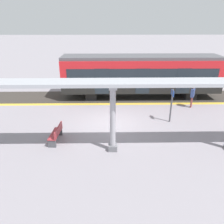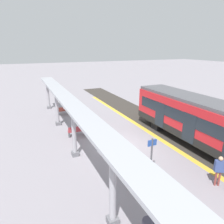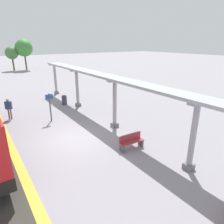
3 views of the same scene
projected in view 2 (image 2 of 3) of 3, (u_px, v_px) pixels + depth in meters
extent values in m
plane|color=gray|center=(118.00, 146.00, 15.07)|extent=(176.00, 176.00, 0.00)
cube|color=gold|center=(158.00, 137.00, 16.43)|extent=(0.42, 30.93, 0.01)
cube|color=#38332D|center=(175.00, 134.00, 17.14)|extent=(3.20, 42.93, 0.01)
cube|color=red|center=(204.00, 122.00, 14.27)|extent=(2.60, 12.83, 2.60)
cube|color=black|center=(202.00, 135.00, 14.58)|extent=(2.63, 12.85, 0.55)
cube|color=#515156|center=(206.00, 102.00, 13.84)|extent=(2.39, 12.83, 0.24)
cube|color=#1E262D|center=(190.00, 120.00, 13.67)|extent=(0.03, 11.80, 0.84)
cube|color=#1E262D|center=(160.00, 115.00, 16.62)|extent=(0.04, 1.10, 2.00)
cube|color=#1E262D|center=(189.00, 128.00, 13.83)|extent=(0.04, 1.10, 2.00)
cube|color=black|center=(164.00, 124.00, 18.33)|extent=(2.21, 0.90, 0.64)
cube|color=slate|center=(49.00, 107.00, 24.15)|extent=(0.44, 0.44, 0.30)
cylinder|color=#A09DA4|center=(48.00, 93.00, 23.65)|extent=(0.28, 0.28, 3.04)
cube|color=#A09DA4|center=(47.00, 80.00, 23.18)|extent=(1.10, 0.36, 0.12)
cube|color=slate|center=(58.00, 123.00, 19.05)|extent=(0.44, 0.44, 0.30)
cylinder|color=#A09DA4|center=(57.00, 106.00, 18.55)|extent=(0.28, 0.28, 3.04)
cube|color=#A09DA4|center=(55.00, 89.00, 18.07)|extent=(1.10, 0.36, 0.12)
cube|color=slate|center=(75.00, 154.00, 13.64)|extent=(0.44, 0.44, 0.30)
cylinder|color=#A09DA4|center=(74.00, 130.00, 13.14)|extent=(0.28, 0.28, 3.04)
cube|color=#A09DA4|center=(72.00, 107.00, 12.66)|extent=(1.10, 0.36, 0.12)
cube|color=slate|center=(113.00, 220.00, 8.39)|extent=(0.44, 0.44, 0.30)
cylinder|color=#A09DA4|center=(113.00, 186.00, 7.88)|extent=(0.28, 0.28, 3.04)
cube|color=#A09DA4|center=(113.00, 149.00, 7.41)|extent=(1.10, 0.36, 0.12)
cube|color=#A8AAB2|center=(72.00, 104.00, 12.70)|extent=(1.20, 24.80, 0.16)
cube|color=#9B3036|center=(77.00, 131.00, 16.65)|extent=(1.52, 0.52, 0.04)
cube|color=#9B3036|center=(78.00, 129.00, 16.41)|extent=(1.50, 0.14, 0.40)
cube|color=#4C4C51|center=(69.00, 134.00, 16.49)|extent=(0.12, 0.40, 0.42)
cube|color=#4C4C51|center=(86.00, 132.00, 16.94)|extent=(0.12, 0.40, 0.42)
cube|color=#973C32|center=(64.00, 110.00, 21.98)|extent=(1.51, 0.48, 0.04)
cube|color=#973C32|center=(65.00, 109.00, 21.75)|extent=(1.50, 0.10, 0.40)
cube|color=#4C4C51|center=(58.00, 113.00, 21.81)|extent=(0.11, 0.40, 0.42)
cube|color=#4C4C51|center=(71.00, 112.00, 22.30)|extent=(0.11, 0.40, 0.42)
cylinder|color=#4C4C51|center=(151.00, 157.00, 11.39)|extent=(0.10, 0.10, 2.20)
cube|color=#284C9E|center=(152.00, 143.00, 11.13)|extent=(0.56, 0.04, 0.36)
cylinder|color=brown|center=(219.00, 179.00, 10.61)|extent=(0.11, 0.11, 0.84)
cylinder|color=brown|center=(216.00, 178.00, 10.62)|extent=(0.11, 0.11, 0.84)
cube|color=#384B85|center=(220.00, 166.00, 10.40)|extent=(0.53, 0.43, 0.63)
sphere|color=tan|center=(221.00, 159.00, 10.27)|extent=(0.23, 0.23, 0.23)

